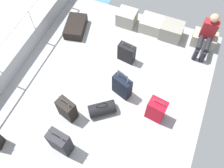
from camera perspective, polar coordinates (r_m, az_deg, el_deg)
The scene contains 15 objects.
ground_plane at distance 5.69m, azimuth -1.41°, elevation -1.52°, with size 4.40×5.20×0.06m, color #939699.
gunwale_port at distance 6.30m, azimuth -20.04°, elevation 6.30°, with size 0.06×5.20×0.45m, color #939699.
railing_port at distance 5.89m, azimuth -21.67°, elevation 9.49°, with size 0.04×4.20×1.02m.
cargo_crate_0 at distance 6.78m, azimuth 3.43°, elevation 15.06°, with size 0.52×0.43×0.40m.
cargo_crate_1 at distance 6.72m, azimuth 9.08°, elevation 13.48°, with size 0.59×0.49×0.34m.
cargo_crate_2 at distance 6.62m, azimuth 13.55°, elevation 11.86°, with size 0.58×0.47×0.41m.
cargo_crate_3 at distance 6.70m, azimuth 20.44°, elevation 9.64°, with size 0.62×0.38×0.35m.
passenger_seated at distance 6.32m, azimuth 21.14°, elevation 10.63°, with size 0.34×0.66×1.05m.
suitcase_1 at distance 5.37m, azimuth 2.33°, elevation -0.53°, with size 0.46×0.32×0.81m.
suitcase_2 at distance 4.92m, azimuth -11.86°, elevation -13.01°, with size 0.44×0.29×0.88m.
suitcase_3 at distance 5.93m, azimuth 3.37°, elevation 7.16°, with size 0.43×0.24×0.63m.
suitcase_4 at distance 5.22m, azimuth -10.33°, elevation -5.77°, with size 0.43×0.33×0.73m.
suitcase_5 at distance 5.19m, azimuth 10.15°, elevation -5.87°, with size 0.40×0.31×0.69m.
suitcase_6 at distance 6.72m, azimuth -8.39°, elevation 12.97°, with size 0.64×0.85×0.25m.
duffel_bag at distance 5.30m, azimuth -2.33°, elevation -5.75°, with size 0.62×0.57×0.41m.
Camera 1 is at (1.17, -2.47, 4.96)m, focal length 39.64 mm.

